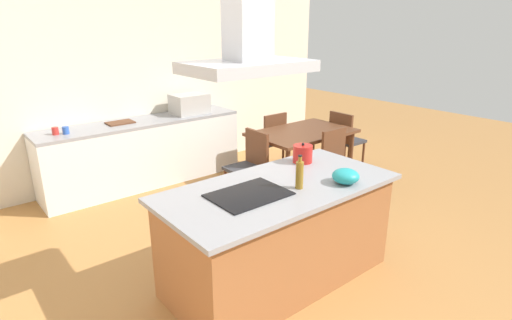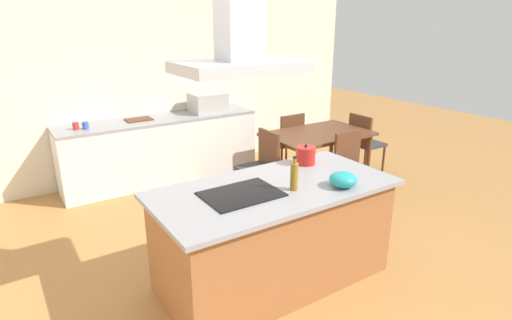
{
  "view_description": "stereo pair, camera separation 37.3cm",
  "coord_description": "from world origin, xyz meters",
  "px_view_note": "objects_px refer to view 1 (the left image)",
  "views": [
    {
      "loc": [
        -2.16,
        -2.34,
        2.21
      ],
      "look_at": [
        0.08,
        0.4,
        1.0
      ],
      "focal_mm": 28.98,
      "sensor_mm": 36.0,
      "label": 1
    },
    {
      "loc": [
        -1.85,
        -2.56,
        2.21
      ],
      "look_at": [
        0.08,
        0.4,
        1.0
      ],
      "focal_mm": 28.98,
      "sensor_mm": 36.0,
      "label": 2
    }
  ],
  "objects_px": {
    "coffee_mug_blue": "(66,130)",
    "chair_at_right_end": "(344,137)",
    "dining_table": "(302,137)",
    "chair_facing_island": "(339,160)",
    "range_hood": "(248,35)",
    "tea_kettle": "(303,154)",
    "cooktop": "(249,195)",
    "coffee_mug_red": "(55,131)",
    "cutting_board": "(120,123)",
    "chair_at_left_end": "(250,162)",
    "countertop_microwave": "(190,104)",
    "mixing_bowl": "(346,176)",
    "olive_oil_bottle": "(300,174)",
    "chair_facing_back_wall": "(270,138)"
  },
  "relations": [
    {
      "from": "cooktop",
      "to": "chair_at_left_end",
      "type": "bearing_deg",
      "value": 51.28
    },
    {
      "from": "coffee_mug_red",
      "to": "cutting_board",
      "type": "bearing_deg",
      "value": 4.57
    },
    {
      "from": "cooktop",
      "to": "coffee_mug_blue",
      "type": "distance_m",
      "value": 2.88
    },
    {
      "from": "tea_kettle",
      "to": "mixing_bowl",
      "type": "relative_size",
      "value": 1.05
    },
    {
      "from": "dining_table",
      "to": "coffee_mug_blue",
      "type": "bearing_deg",
      "value": 154.09
    },
    {
      "from": "cutting_board",
      "to": "range_hood",
      "type": "bearing_deg",
      "value": -92.66
    },
    {
      "from": "cooktop",
      "to": "tea_kettle",
      "type": "bearing_deg",
      "value": 18.39
    },
    {
      "from": "cooktop",
      "to": "countertop_microwave",
      "type": "bearing_deg",
      "value": 67.91
    },
    {
      "from": "chair_facing_island",
      "to": "chair_at_right_end",
      "type": "bearing_deg",
      "value": 36.01
    },
    {
      "from": "chair_at_right_end",
      "to": "chair_facing_island",
      "type": "bearing_deg",
      "value": -143.99
    },
    {
      "from": "cooktop",
      "to": "chair_at_right_end",
      "type": "xyz_separation_m",
      "value": [
        3.04,
        1.51,
        -0.4
      ]
    },
    {
      "from": "countertop_microwave",
      "to": "range_hood",
      "type": "relative_size",
      "value": 0.56
    },
    {
      "from": "tea_kettle",
      "to": "chair_at_left_end",
      "type": "distance_m",
      "value": 1.34
    },
    {
      "from": "dining_table",
      "to": "range_hood",
      "type": "distance_m",
      "value": 2.98
    },
    {
      "from": "coffee_mug_blue",
      "to": "range_hood",
      "type": "relative_size",
      "value": 0.1
    },
    {
      "from": "cutting_board",
      "to": "dining_table",
      "type": "xyz_separation_m",
      "value": [
        1.99,
        -1.42,
        -0.24
      ]
    },
    {
      "from": "coffee_mug_red",
      "to": "cooktop",
      "type": "bearing_deg",
      "value": -76.6
    },
    {
      "from": "cutting_board",
      "to": "chair_at_right_end",
      "type": "xyz_separation_m",
      "value": [
        2.9,
        -1.42,
        -0.4
      ]
    },
    {
      "from": "tea_kettle",
      "to": "coffee_mug_blue",
      "type": "bearing_deg",
      "value": 120.2
    },
    {
      "from": "cooktop",
      "to": "countertop_microwave",
      "type": "relative_size",
      "value": 1.2
    },
    {
      "from": "chair_facing_back_wall",
      "to": "range_hood",
      "type": "distance_m",
      "value": 3.43
    },
    {
      "from": "coffee_mug_blue",
      "to": "mixing_bowl",
      "type": "bearing_deg",
      "value": -66.54
    },
    {
      "from": "chair_facing_back_wall",
      "to": "coffee_mug_blue",
      "type": "bearing_deg",
      "value": 166.52
    },
    {
      "from": "countertop_microwave",
      "to": "cutting_board",
      "type": "relative_size",
      "value": 1.47
    },
    {
      "from": "chair_facing_back_wall",
      "to": "range_hood",
      "type": "height_order",
      "value": "range_hood"
    },
    {
      "from": "tea_kettle",
      "to": "dining_table",
      "type": "height_order",
      "value": "tea_kettle"
    },
    {
      "from": "tea_kettle",
      "to": "coffee_mug_red",
      "type": "height_order",
      "value": "tea_kettle"
    },
    {
      "from": "chair_facing_island",
      "to": "countertop_microwave",
      "type": "bearing_deg",
      "value": 115.18
    },
    {
      "from": "olive_oil_bottle",
      "to": "countertop_microwave",
      "type": "xyz_separation_m",
      "value": [
        0.76,
        3.03,
        0.02
      ]
    },
    {
      "from": "tea_kettle",
      "to": "chair_facing_island",
      "type": "xyz_separation_m",
      "value": [
        1.23,
        0.55,
        -0.48
      ]
    },
    {
      "from": "dining_table",
      "to": "cutting_board",
      "type": "bearing_deg",
      "value": 144.48
    },
    {
      "from": "cutting_board",
      "to": "chair_at_right_end",
      "type": "height_order",
      "value": "cutting_board"
    },
    {
      "from": "chair_at_right_end",
      "to": "range_hood",
      "type": "relative_size",
      "value": 0.99
    },
    {
      "from": "dining_table",
      "to": "chair_facing_island",
      "type": "bearing_deg",
      "value": -90.0
    },
    {
      "from": "countertop_microwave",
      "to": "tea_kettle",
      "type": "bearing_deg",
      "value": -96.08
    },
    {
      "from": "countertop_microwave",
      "to": "dining_table",
      "type": "xyz_separation_m",
      "value": [
        0.96,
        -1.37,
        -0.37
      ]
    },
    {
      "from": "chair_at_right_end",
      "to": "range_hood",
      "type": "bearing_deg",
      "value": -153.6
    },
    {
      "from": "chair_facing_back_wall",
      "to": "countertop_microwave",
      "type": "bearing_deg",
      "value": 143.62
    },
    {
      "from": "chair_facing_island",
      "to": "cooktop",
      "type": "bearing_deg",
      "value": -158.33
    },
    {
      "from": "range_hood",
      "to": "chair_facing_back_wall",
      "type": "bearing_deg",
      "value": 45.66
    },
    {
      "from": "mixing_bowl",
      "to": "cutting_board",
      "type": "height_order",
      "value": "mixing_bowl"
    },
    {
      "from": "coffee_mug_blue",
      "to": "dining_table",
      "type": "height_order",
      "value": "coffee_mug_blue"
    },
    {
      "from": "coffee_mug_blue",
      "to": "chair_facing_back_wall",
      "type": "relative_size",
      "value": 0.1
    },
    {
      "from": "tea_kettle",
      "to": "chair_facing_island",
      "type": "relative_size",
      "value": 0.27
    },
    {
      "from": "chair_at_left_end",
      "to": "cutting_board",
      "type": "bearing_deg",
      "value": 127.11
    },
    {
      "from": "coffee_mug_blue",
      "to": "chair_at_right_end",
      "type": "bearing_deg",
      "value": -19.95
    },
    {
      "from": "coffee_mug_blue",
      "to": "range_hood",
      "type": "bearing_deg",
      "value": -78.47
    },
    {
      "from": "tea_kettle",
      "to": "coffee_mug_blue",
      "type": "distance_m",
      "value": 2.92
    },
    {
      "from": "cooktop",
      "to": "olive_oil_bottle",
      "type": "xyz_separation_m",
      "value": [
        0.41,
        -0.15,
        0.11
      ]
    },
    {
      "from": "olive_oil_bottle",
      "to": "chair_facing_island",
      "type": "distance_m",
      "value": 2.05
    }
  ]
}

